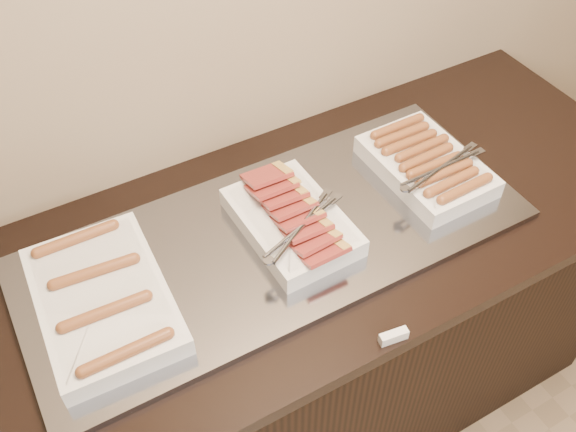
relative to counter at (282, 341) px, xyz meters
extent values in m
cube|color=black|center=(0.00, 0.00, -0.02)|extent=(2.00, 0.70, 0.86)
cube|color=black|center=(0.00, 0.00, 0.43)|extent=(2.06, 0.76, 0.04)
cube|color=gray|center=(-0.01, 0.00, 0.46)|extent=(1.20, 0.50, 0.02)
cube|color=silver|center=(-0.43, 0.00, 0.49)|extent=(0.28, 0.40, 0.05)
cylinder|color=brown|center=(-0.43, -0.17, 0.52)|extent=(0.17, 0.03, 0.03)
cylinder|color=brown|center=(-0.44, -0.06, 0.52)|extent=(0.18, 0.03, 0.03)
cylinder|color=brown|center=(-0.42, 0.06, 0.52)|extent=(0.18, 0.04, 0.03)
cylinder|color=brown|center=(-0.43, 0.17, 0.52)|extent=(0.17, 0.03, 0.03)
cube|color=silver|center=(0.03, 0.00, 0.49)|extent=(0.22, 0.33, 0.05)
cube|color=#973430|center=(0.03, -0.13, 0.52)|extent=(0.11, 0.09, 0.04)
cube|color=#973430|center=(0.03, -0.09, 0.52)|extent=(0.11, 0.10, 0.04)
cube|color=#973430|center=(0.03, -0.05, 0.52)|extent=(0.11, 0.09, 0.04)
cube|color=#973430|center=(0.03, -0.02, 0.53)|extent=(0.11, 0.09, 0.04)
cube|color=#973430|center=(0.04, 0.02, 0.53)|extent=(0.11, 0.09, 0.04)
cube|color=#973430|center=(0.03, 0.05, 0.53)|extent=(0.11, 0.09, 0.04)
cube|color=#973430|center=(0.03, 0.09, 0.54)|extent=(0.11, 0.09, 0.04)
cube|color=#973430|center=(0.03, 0.13, 0.54)|extent=(0.11, 0.09, 0.04)
cube|color=silver|center=(0.43, 0.00, 0.49)|extent=(0.23, 0.33, 0.05)
cylinder|color=brown|center=(0.43, -0.14, 0.52)|extent=(0.15, 0.03, 0.03)
cylinder|color=brown|center=(0.42, -0.10, 0.52)|extent=(0.15, 0.03, 0.03)
cylinder|color=brown|center=(0.42, -0.07, 0.52)|extent=(0.15, 0.03, 0.03)
cylinder|color=brown|center=(0.42, -0.03, 0.52)|extent=(0.15, 0.03, 0.03)
cylinder|color=brown|center=(0.42, 0.00, 0.52)|extent=(0.15, 0.03, 0.03)
cylinder|color=brown|center=(0.43, 0.03, 0.52)|extent=(0.15, 0.03, 0.03)
cylinder|color=brown|center=(0.42, 0.07, 0.52)|extent=(0.15, 0.03, 0.03)
cylinder|color=brown|center=(0.42, 0.10, 0.52)|extent=(0.15, 0.03, 0.03)
cylinder|color=brown|center=(0.43, 0.14, 0.52)|extent=(0.15, 0.03, 0.03)
cube|color=silver|center=(0.07, -0.36, 0.46)|extent=(0.06, 0.03, 0.02)
camera|label=1|loc=(-0.48, -0.89, 1.60)|focal=40.00mm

